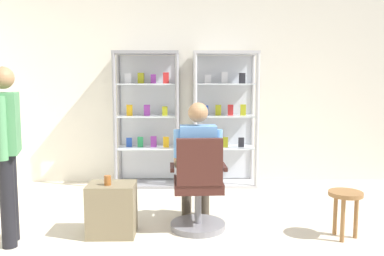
{
  "coord_description": "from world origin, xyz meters",
  "views": [
    {
      "loc": [
        -0.04,
        -3.12,
        1.52
      ],
      "look_at": [
        0.05,
        1.25,
        1.0
      ],
      "focal_mm": 38.65,
      "sensor_mm": 36.0,
      "label": 1
    }
  ],
  "objects": [
    {
      "name": "standing_customer",
      "position": [
        -1.64,
        0.61,
        0.93
      ],
      "size": [
        0.3,
        0.51,
        1.63
      ],
      "color": "black",
      "rests_on": "ground"
    },
    {
      "name": "display_cabinet_left",
      "position": [
        -0.55,
        2.76,
        0.97
      ],
      "size": [
        0.9,
        0.45,
        1.9
      ],
      "color": "gray",
      "rests_on": "ground"
    },
    {
      "name": "office_chair",
      "position": [
        0.11,
        0.9,
        0.39
      ],
      "size": [
        0.57,
        0.56,
        0.96
      ],
      "color": "slate",
      "rests_on": "ground"
    },
    {
      "name": "tea_glass",
      "position": [
        -0.76,
        0.76,
        0.56
      ],
      "size": [
        0.07,
        0.07,
        0.09
      ],
      "primitive_type": "cylinder",
      "color": "brown",
      "rests_on": "storage_crate"
    },
    {
      "name": "wooden_stool",
      "position": [
        1.5,
        0.67,
        0.36
      ],
      "size": [
        0.32,
        0.32,
        0.46
      ],
      "color": "olive",
      "rests_on": "ground"
    },
    {
      "name": "storage_crate",
      "position": [
        -0.74,
        0.81,
        0.26
      ],
      "size": [
        0.46,
        0.36,
        0.51
      ],
      "primitive_type": "cube",
      "color": "#72664C",
      "rests_on": "ground"
    },
    {
      "name": "display_cabinet_right",
      "position": [
        0.55,
        2.76,
        0.97
      ],
      "size": [
        0.9,
        0.45,
        1.9
      ],
      "color": "#B7B7BC",
      "rests_on": "ground"
    },
    {
      "name": "seated_shopkeeper",
      "position": [
        0.11,
        1.06,
        0.71
      ],
      "size": [
        0.5,
        0.57,
        1.29
      ],
      "color": "#3F382D",
      "rests_on": "ground"
    },
    {
      "name": "back_wall",
      "position": [
        0.0,
        3.0,
        1.35
      ],
      "size": [
        6.0,
        0.1,
        2.7
      ],
      "primitive_type": "cube",
      "color": "silver",
      "rests_on": "ground"
    }
  ]
}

